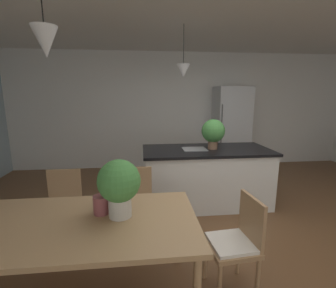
{
  "coord_description": "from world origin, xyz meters",
  "views": [
    {
      "loc": [
        -1.02,
        -2.56,
        1.72
      ],
      "look_at": [
        -0.7,
        0.36,
        1.13
      ],
      "focal_mm": 25.89,
      "sensor_mm": 36.0,
      "label": 1
    }
  ],
  "objects_px": {
    "chair_far_left": "(63,206)",
    "vase_on_dining_table": "(101,205)",
    "dining_table": "(80,229)",
    "potted_plant_on_island": "(213,132)",
    "chair_kitchen_end": "(237,241)",
    "chair_far_right": "(136,202)",
    "kitchen_island": "(206,176)",
    "refrigerator": "(231,129)",
    "potted_plant_on_table": "(119,184)"
  },
  "relations": [
    {
      "from": "potted_plant_on_table",
      "to": "dining_table",
      "type": "bearing_deg",
      "value": -169.53
    },
    {
      "from": "potted_plant_on_island",
      "to": "potted_plant_on_table",
      "type": "xyz_separation_m",
      "value": [
        -1.28,
        -1.71,
        -0.15
      ]
    },
    {
      "from": "chair_kitchen_end",
      "to": "refrigerator",
      "type": "bearing_deg",
      "value": 70.61
    },
    {
      "from": "chair_far_left",
      "to": "chair_far_right",
      "type": "xyz_separation_m",
      "value": [
        0.84,
        -0.0,
        0.0
      ]
    },
    {
      "from": "kitchen_island",
      "to": "vase_on_dining_table",
      "type": "distance_m",
      "value": 2.16
    },
    {
      "from": "refrigerator",
      "to": "chair_far_left",
      "type": "bearing_deg",
      "value": -137.75
    },
    {
      "from": "chair_far_right",
      "to": "potted_plant_on_island",
      "type": "bearing_deg",
      "value": 37.16
    },
    {
      "from": "kitchen_island",
      "to": "potted_plant_on_table",
      "type": "distance_m",
      "value": 2.16
    },
    {
      "from": "dining_table",
      "to": "chair_kitchen_end",
      "type": "xyz_separation_m",
      "value": [
        1.31,
        0.0,
        -0.2
      ]
    },
    {
      "from": "refrigerator",
      "to": "vase_on_dining_table",
      "type": "xyz_separation_m",
      "value": [
        -2.42,
        -3.47,
        -0.14
      ]
    },
    {
      "from": "chair_far_left",
      "to": "kitchen_island",
      "type": "height_order",
      "value": "kitchen_island"
    },
    {
      "from": "chair_far_right",
      "to": "potted_plant_on_island",
      "type": "distance_m",
      "value": 1.63
    },
    {
      "from": "chair_far_left",
      "to": "potted_plant_on_island",
      "type": "relative_size",
      "value": 1.88
    },
    {
      "from": "chair_kitchen_end",
      "to": "chair_far_right",
      "type": "relative_size",
      "value": 1.0
    },
    {
      "from": "kitchen_island",
      "to": "potted_plant_on_table",
      "type": "bearing_deg",
      "value": -124.81
    },
    {
      "from": "chair_far_right",
      "to": "vase_on_dining_table",
      "type": "xyz_separation_m",
      "value": [
        -0.27,
        -0.75,
        0.34
      ]
    },
    {
      "from": "potted_plant_on_island",
      "to": "chair_far_left",
      "type": "bearing_deg",
      "value": -156.19
    },
    {
      "from": "dining_table",
      "to": "potted_plant_on_island",
      "type": "relative_size",
      "value": 4.05
    },
    {
      "from": "vase_on_dining_table",
      "to": "chair_far_left",
      "type": "bearing_deg",
      "value": 127.18
    },
    {
      "from": "refrigerator",
      "to": "kitchen_island",
      "type": "bearing_deg",
      "value": -120.33
    },
    {
      "from": "chair_kitchen_end",
      "to": "vase_on_dining_table",
      "type": "relative_size",
      "value": 5.56
    },
    {
      "from": "chair_kitchen_end",
      "to": "refrigerator",
      "type": "distance_m",
      "value": 3.84
    },
    {
      "from": "chair_far_left",
      "to": "potted_plant_on_island",
      "type": "xyz_separation_m",
      "value": [
        2.02,
        0.89,
        0.7
      ]
    },
    {
      "from": "chair_far_left",
      "to": "potted_plant_on_table",
      "type": "xyz_separation_m",
      "value": [
        0.73,
        -0.82,
        0.55
      ]
    },
    {
      "from": "chair_far_right",
      "to": "refrigerator",
      "type": "height_order",
      "value": "refrigerator"
    },
    {
      "from": "potted_plant_on_table",
      "to": "vase_on_dining_table",
      "type": "distance_m",
      "value": 0.27
    },
    {
      "from": "chair_far_right",
      "to": "vase_on_dining_table",
      "type": "distance_m",
      "value": 0.87
    },
    {
      "from": "potted_plant_on_island",
      "to": "potted_plant_on_table",
      "type": "bearing_deg",
      "value": -126.89
    },
    {
      "from": "chair_far_left",
      "to": "chair_far_right",
      "type": "relative_size",
      "value": 1.0
    },
    {
      "from": "chair_far_right",
      "to": "potted_plant_on_table",
      "type": "relative_size",
      "value": 1.81
    },
    {
      "from": "chair_far_right",
      "to": "kitchen_island",
      "type": "distance_m",
      "value": 1.4
    },
    {
      "from": "chair_far_left",
      "to": "vase_on_dining_table",
      "type": "distance_m",
      "value": 1.01
    },
    {
      "from": "chair_kitchen_end",
      "to": "vase_on_dining_table",
      "type": "bearing_deg",
      "value": 174.14
    },
    {
      "from": "chair_kitchen_end",
      "to": "potted_plant_on_island",
      "type": "height_order",
      "value": "potted_plant_on_island"
    },
    {
      "from": "refrigerator",
      "to": "potted_plant_on_table",
      "type": "relative_size",
      "value": 3.98
    },
    {
      "from": "chair_kitchen_end",
      "to": "kitchen_island",
      "type": "distance_m",
      "value": 1.77
    },
    {
      "from": "chair_kitchen_end",
      "to": "chair_far_left",
      "type": "relative_size",
      "value": 1.0
    },
    {
      "from": "potted_plant_on_table",
      "to": "vase_on_dining_table",
      "type": "xyz_separation_m",
      "value": [
        -0.16,
        0.07,
        -0.2
      ]
    },
    {
      "from": "dining_table",
      "to": "vase_on_dining_table",
      "type": "height_order",
      "value": "vase_on_dining_table"
    },
    {
      "from": "potted_plant_on_island",
      "to": "vase_on_dining_table",
      "type": "xyz_separation_m",
      "value": [
        -1.45,
        -1.64,
        -0.35
      ]
    },
    {
      "from": "chair_kitchen_end",
      "to": "potted_plant_on_table",
      "type": "xyz_separation_m",
      "value": [
        -0.99,
        0.05,
        0.55
      ]
    },
    {
      "from": "dining_table",
      "to": "kitchen_island",
      "type": "xyz_separation_m",
      "value": [
        1.5,
        1.77,
        -0.22
      ]
    },
    {
      "from": "chair_far_left",
      "to": "refrigerator",
      "type": "xyz_separation_m",
      "value": [
        2.99,
        2.72,
        0.48
      ]
    },
    {
      "from": "chair_kitchen_end",
      "to": "chair_far_left",
      "type": "height_order",
      "value": "same"
    },
    {
      "from": "potted_plant_on_island",
      "to": "vase_on_dining_table",
      "type": "relative_size",
      "value": 2.96
    },
    {
      "from": "potted_plant_on_table",
      "to": "vase_on_dining_table",
      "type": "height_order",
      "value": "potted_plant_on_table"
    },
    {
      "from": "dining_table",
      "to": "vase_on_dining_table",
      "type": "bearing_deg",
      "value": 39.39
    },
    {
      "from": "potted_plant_on_island",
      "to": "dining_table",
      "type": "bearing_deg",
      "value": -132.09
    },
    {
      "from": "dining_table",
      "to": "chair_kitchen_end",
      "type": "bearing_deg",
      "value": 0.2
    },
    {
      "from": "chair_kitchen_end",
      "to": "chair_far_right",
      "type": "bearing_deg",
      "value": 135.44
    }
  ]
}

